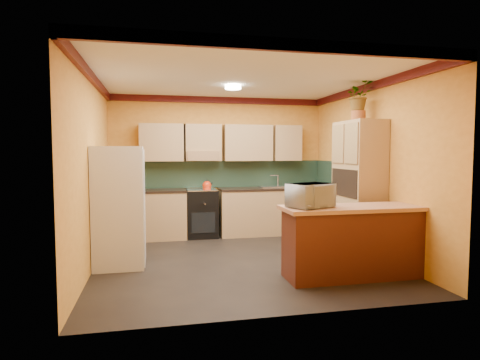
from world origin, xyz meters
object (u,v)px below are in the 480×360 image
object	(u,v)px
fridge	(119,207)
stove	(202,213)
base_cabinets_back	(234,213)
pantry	(358,189)
microwave	(310,195)
breakfast_bar	(354,244)

from	to	relation	value
fridge	stove	bearing A→B (deg)	51.99
fridge	base_cabinets_back	bearing A→B (deg)	41.28
stove	pantry	xyz separation A→B (m)	(2.23, -1.90, 0.59)
microwave	pantry	bearing A→B (deg)	15.28
microwave	fridge	bearing A→B (deg)	129.80
fridge	microwave	xyz separation A→B (m)	(2.40, -1.15, 0.23)
base_cabinets_back	pantry	xyz separation A→B (m)	(1.61, -1.90, 0.61)
stove	base_cabinets_back	bearing A→B (deg)	0.00
base_cabinets_back	fridge	xyz separation A→B (m)	(-1.99, -1.75, 0.41)
stove	fridge	size ratio (longest dim) A/B	0.54
base_cabinets_back	pantry	distance (m)	2.56
microwave	base_cabinets_back	bearing A→B (deg)	73.50
stove	breakfast_bar	size ratio (longest dim) A/B	0.51
stove	breakfast_bar	bearing A→B (deg)	-60.38
fridge	breakfast_bar	distance (m)	3.25
pantry	base_cabinets_back	bearing A→B (deg)	130.23
pantry	microwave	bearing A→B (deg)	-140.13
base_cabinets_back	pantry	bearing A→B (deg)	-49.77
base_cabinets_back	pantry	world-z (taller)	pantry
fridge	pantry	world-z (taller)	pantry
pantry	breakfast_bar	size ratio (longest dim) A/B	1.17
stove	microwave	distance (m)	3.14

